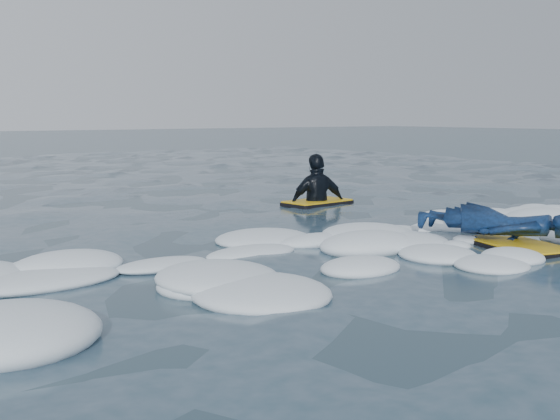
% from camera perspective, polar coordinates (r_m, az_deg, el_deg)
% --- Properties ---
extents(ground, '(120.00, 120.00, 0.00)m').
position_cam_1_polar(ground, '(6.24, 3.48, -5.81)').
color(ground, '#19343C').
rests_on(ground, ground).
extents(foam_band, '(12.00, 3.10, 0.30)m').
position_cam_1_polar(foam_band, '(7.05, -1.83, -4.21)').
color(foam_band, white).
rests_on(foam_band, ground).
extents(prone_woman_unit, '(1.22, 1.87, 0.46)m').
position_cam_1_polar(prone_woman_unit, '(8.12, 17.59, -1.29)').
color(prone_woman_unit, black).
rests_on(prone_woman_unit, ground).
extents(waiting_rider_unit, '(1.18, 0.73, 1.69)m').
position_cam_1_polar(waiting_rider_unit, '(11.38, 3.05, 0.37)').
color(waiting_rider_unit, black).
rests_on(waiting_rider_unit, ground).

